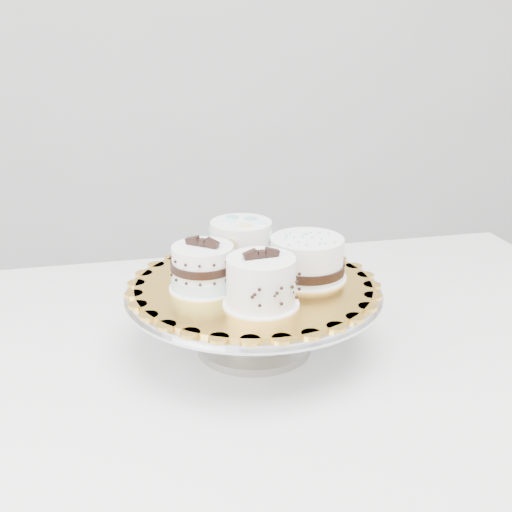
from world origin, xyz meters
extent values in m
cube|color=silver|center=(0.12, 0.23, 0.73)|extent=(1.29, 0.87, 0.04)
cube|color=silver|center=(0.70, 0.62, 0.35)|extent=(0.05, 0.05, 0.71)
cylinder|color=gray|center=(0.07, 0.22, 0.76)|extent=(0.18, 0.18, 0.01)
cylinder|color=gray|center=(0.07, 0.22, 0.80)|extent=(0.12, 0.12, 0.09)
cylinder|color=silver|center=(0.07, 0.22, 0.85)|extent=(0.38, 0.38, 0.01)
cylinder|color=silver|center=(0.07, 0.22, 0.85)|extent=(0.39, 0.39, 0.00)
cylinder|color=gold|center=(0.07, 0.22, 0.86)|extent=(0.40, 0.40, 0.01)
cylinder|color=white|center=(0.07, 0.14, 0.86)|extent=(0.11, 0.11, 0.00)
cylinder|color=white|center=(0.07, 0.14, 0.90)|extent=(0.11, 0.11, 0.07)
cylinder|color=white|center=(0.00, 0.22, 0.86)|extent=(0.10, 0.10, 0.00)
cylinder|color=white|center=(0.00, 0.22, 0.89)|extent=(0.13, 0.13, 0.06)
cylinder|color=#C0EBF4|center=(0.00, 0.22, 0.87)|extent=(0.09, 0.09, 0.02)
cylinder|color=black|center=(0.00, 0.22, 0.90)|extent=(0.10, 0.10, 0.01)
cylinder|color=white|center=(0.07, 0.30, 0.86)|extent=(0.11, 0.11, 0.00)
cylinder|color=white|center=(0.07, 0.30, 0.90)|extent=(0.12, 0.12, 0.07)
cylinder|color=white|center=(0.16, 0.23, 0.86)|extent=(0.12, 0.12, 0.00)
cylinder|color=white|center=(0.16, 0.23, 0.89)|extent=(0.14, 0.14, 0.06)
cylinder|color=black|center=(0.16, 0.23, 0.88)|extent=(0.12, 0.12, 0.01)
camera|label=1|loc=(-0.10, -0.66, 1.24)|focal=45.00mm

